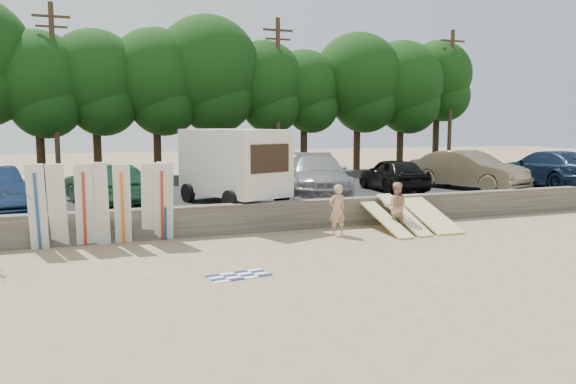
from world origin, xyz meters
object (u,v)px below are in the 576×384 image
at_px(car_5, 548,168).
at_px(beachgoer_a, 337,210).
at_px(car_3, 393,175).
at_px(car_1, 104,185).
at_px(cooler, 391,221).
at_px(box_trailer, 234,162).
at_px(car_4, 468,170).
at_px(beachgoer_b, 396,207).
at_px(car_2, 316,175).

height_order(car_5, beachgoer_a, car_5).
distance_m(car_3, beachgoer_a, 7.10).
bearing_deg(car_1, cooler, 138.23).
relative_size(box_trailer, car_4, 0.91).
relative_size(car_3, car_5, 0.74).
bearing_deg(beachgoer_b, car_2, -52.94).
bearing_deg(car_5, beachgoer_a, 20.32).
relative_size(car_1, car_4, 0.85).
xyz_separation_m(car_3, beachgoer_a, (-5.07, -4.94, -0.59)).
xyz_separation_m(car_3, cooler, (-2.46, -4.00, -1.28)).
distance_m(car_2, car_4, 7.42).
relative_size(car_3, beachgoer_b, 2.56).
bearing_deg(car_2, cooler, -56.02).
xyz_separation_m(box_trailer, cooler, (5.14, -2.72, -2.09)).
xyz_separation_m(car_3, car_4, (3.69, -0.42, 0.13)).
distance_m(car_2, beachgoer_b, 5.06).
relative_size(box_trailer, cooler, 12.72).
bearing_deg(box_trailer, car_3, -10.24).
height_order(car_3, cooler, car_3).
bearing_deg(car_4, beachgoer_b, -165.11).
bearing_deg(car_4, beachgoer_a, -172.68).
bearing_deg(car_4, box_trailer, 164.40).
distance_m(car_5, cooler, 11.03).
relative_size(box_trailer, beachgoer_a, 2.85).
xyz_separation_m(box_trailer, car_4, (11.30, 0.86, -0.68)).
relative_size(box_trailer, beachgoer_b, 2.84).
relative_size(car_4, car_5, 0.90).
relative_size(beachgoer_b, cooler, 4.47).
relative_size(box_trailer, car_5, 0.82).
bearing_deg(car_4, car_5, -25.22).
distance_m(beachgoer_a, cooler, 2.85).
distance_m(car_1, cooler, 10.61).
relative_size(beachgoer_a, cooler, 4.46).
bearing_deg(car_1, box_trailer, 144.29).
relative_size(car_4, beachgoer_b, 3.13).
height_order(car_1, beachgoer_b, car_1).
bearing_deg(car_4, cooler, -169.76).
distance_m(box_trailer, beachgoer_b, 6.17).
xyz_separation_m(car_2, car_4, (7.42, -0.36, 0.02)).
bearing_deg(car_3, cooler, 63.14).
distance_m(car_1, beachgoer_b, 10.61).
xyz_separation_m(car_1, car_3, (12.17, -0.10, -0.00)).
distance_m(box_trailer, car_2, 4.13).
bearing_deg(beachgoer_a, cooler, -167.85).
bearing_deg(beachgoer_b, cooler, -85.38).
bearing_deg(beachgoer_b, car_3, -92.59).
xyz_separation_m(car_1, cooler, (9.70, -4.10, -1.28)).
bearing_deg(beachgoer_b, car_4, -117.79).
xyz_separation_m(car_5, beachgoer_a, (-13.07, -4.13, -0.71)).
bearing_deg(car_2, car_4, 13.46).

